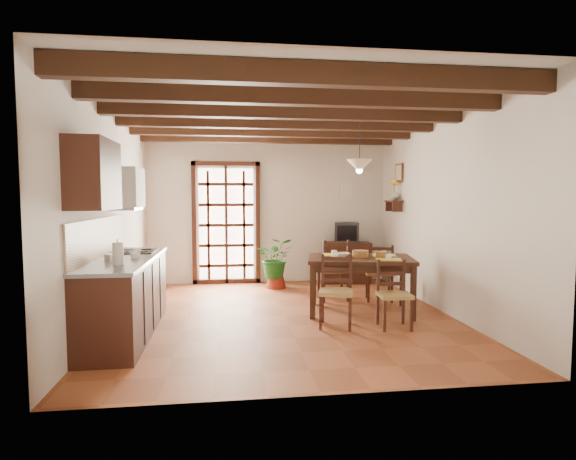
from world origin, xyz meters
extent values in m
plane|color=brown|center=(0.00, 0.00, 0.00)|extent=(5.00, 5.00, 0.00)
cube|color=silver|center=(0.00, 2.50, 1.40)|extent=(4.50, 0.02, 2.80)
cube|color=silver|center=(0.00, -2.50, 1.40)|extent=(4.50, 0.02, 2.80)
cube|color=silver|center=(-2.25, 0.00, 1.40)|extent=(0.02, 5.00, 2.80)
cube|color=silver|center=(2.25, 0.00, 1.40)|extent=(0.02, 5.00, 2.80)
cube|color=white|center=(0.00, 0.00, 2.80)|extent=(4.50, 5.00, 0.02)
cube|color=black|center=(0.00, -2.10, 2.69)|extent=(4.50, 0.14, 0.20)
cube|color=black|center=(0.00, -1.26, 2.69)|extent=(4.50, 0.14, 0.20)
cube|color=black|center=(0.00, -0.42, 2.69)|extent=(4.50, 0.14, 0.20)
cube|color=black|center=(0.00, 0.42, 2.69)|extent=(4.50, 0.14, 0.20)
cube|color=black|center=(0.00, 1.26, 2.69)|extent=(4.50, 0.14, 0.20)
cube|color=black|center=(0.00, 2.10, 2.69)|extent=(4.50, 0.14, 0.20)
cube|color=white|center=(-0.80, 2.49, 1.10)|extent=(1.01, 0.02, 2.11)
cube|color=black|center=(-0.80, 2.44, 2.24)|extent=(1.26, 0.10, 0.08)
cube|color=black|center=(-1.39, 2.44, 1.10)|extent=(0.08, 0.10, 2.28)
cube|color=black|center=(-0.21, 2.44, 1.10)|extent=(0.08, 0.10, 2.28)
cube|color=black|center=(-0.80, 2.42, 1.10)|extent=(1.01, 0.03, 2.02)
cube|color=black|center=(-1.95, -0.60, 0.44)|extent=(0.60, 2.20, 0.88)
cube|color=slate|center=(-1.95, -0.60, 0.90)|extent=(0.64, 2.25, 0.04)
cube|color=tan|center=(-2.23, -0.60, 1.13)|extent=(0.02, 2.20, 0.50)
cube|color=black|center=(-2.08, -1.30, 1.85)|extent=(0.35, 0.80, 0.70)
cube|color=white|center=(-2.05, -0.05, 1.75)|extent=(0.38, 0.60, 0.50)
cube|color=silver|center=(-2.05, -0.05, 1.48)|extent=(0.32, 0.55, 0.04)
cube|color=black|center=(-1.95, -0.05, 0.93)|extent=(0.50, 0.55, 0.02)
cylinder|color=white|center=(-1.90, -1.15, 1.03)|extent=(0.11, 0.11, 0.24)
cylinder|color=silver|center=(-2.05, -0.85, 0.95)|extent=(0.14, 0.14, 0.10)
cube|color=#321B10|center=(1.08, 0.06, 0.76)|extent=(1.60, 1.20, 0.05)
cube|color=#321B10|center=(1.08, 0.06, 0.68)|extent=(1.44, 1.08, 0.10)
cube|color=#321B10|center=(1.81, 0.32, 0.37)|extent=(0.09, 0.09, 0.73)
cube|color=#321B10|center=(0.52, 0.59, 0.37)|extent=(0.09, 0.09, 0.73)
cube|color=#321B10|center=(1.64, -0.47, 0.37)|extent=(0.09, 0.09, 0.73)
cube|color=#321B10|center=(0.35, -0.20, 0.37)|extent=(0.09, 0.09, 0.73)
cube|color=#A18044|center=(0.57, -0.60, 0.44)|extent=(0.51, 0.49, 0.05)
cube|color=black|center=(0.62, -0.44, 0.67)|extent=(0.41, 0.15, 0.45)
cube|color=black|center=(0.57, -0.60, 0.22)|extent=(0.48, 0.47, 0.44)
cube|color=#A18044|center=(1.28, -0.75, 0.42)|extent=(0.41, 0.39, 0.05)
cube|color=black|center=(1.29, -0.59, 0.63)|extent=(0.39, 0.06, 0.42)
cube|color=black|center=(1.28, -0.75, 0.21)|extent=(0.39, 0.37, 0.42)
cube|color=#A18044|center=(0.88, 0.87, 0.48)|extent=(0.46, 0.44, 0.05)
cube|color=black|center=(0.89, 0.69, 0.72)|extent=(0.45, 0.05, 0.49)
cube|color=black|center=(0.88, 0.87, 0.24)|extent=(0.44, 0.42, 0.48)
cube|color=#A18044|center=(1.59, 0.72, 0.44)|extent=(0.49, 0.47, 0.05)
cube|color=black|center=(1.55, 0.56, 0.67)|extent=(0.41, 0.12, 0.45)
cube|color=black|center=(1.59, 0.72, 0.22)|extent=(0.46, 0.45, 0.44)
cube|color=yellow|center=(0.72, -0.17, 0.81)|extent=(0.33, 0.25, 0.01)
cube|color=yellow|center=(1.44, -0.17, 0.81)|extent=(0.33, 0.25, 0.01)
cube|color=yellow|center=(0.72, 0.29, 0.81)|extent=(0.33, 0.25, 0.01)
cube|color=yellow|center=(1.44, 0.29, 0.81)|extent=(0.33, 0.25, 0.01)
cylinder|color=olive|center=(1.08, 0.06, 0.86)|extent=(0.23, 0.23, 0.09)
imported|color=white|center=(0.84, 0.16, 0.81)|extent=(0.24, 0.24, 0.05)
cube|color=black|center=(1.45, 2.23, 0.38)|extent=(0.94, 0.51, 0.77)
cube|color=black|center=(1.45, 2.23, 0.96)|extent=(0.52, 0.49, 0.38)
cube|color=black|center=(1.45, 2.02, 0.96)|extent=(0.35, 0.10, 0.28)
cube|color=white|center=(1.50, 2.48, 1.75)|extent=(0.25, 0.03, 0.32)
cone|color=maroon|center=(0.08, 1.89, 0.11)|extent=(0.37, 0.37, 0.22)
imported|color=#144C19|center=(0.08, 1.89, 0.57)|extent=(1.83, 1.62, 1.88)
cube|color=black|center=(2.14, 1.60, 1.55)|extent=(0.20, 0.42, 0.03)
cube|color=black|center=(2.14, 1.43, 1.46)|extent=(0.18, 0.03, 0.18)
cube|color=black|center=(2.14, 1.77, 1.46)|extent=(0.18, 0.03, 0.18)
imported|color=#B2BFB2|center=(2.14, 1.60, 1.65)|extent=(0.15, 0.15, 0.15)
sphere|color=yellow|center=(2.14, 1.60, 1.86)|extent=(0.14, 0.14, 0.14)
cylinder|color=#144C19|center=(2.14, 1.60, 1.71)|extent=(0.01, 0.01, 0.28)
cube|color=brown|center=(2.23, 1.60, 2.05)|extent=(0.03, 0.32, 0.32)
cube|color=#C3B292|center=(2.21, 1.60, 2.05)|extent=(0.01, 0.26, 0.26)
cylinder|color=black|center=(1.08, 0.16, 2.45)|extent=(0.01, 0.01, 0.70)
cone|color=#FFF3CD|center=(1.08, 0.16, 2.08)|extent=(0.36, 0.36, 0.14)
sphere|color=#FFD88C|center=(1.08, 0.16, 2.00)|extent=(0.09, 0.09, 0.09)
camera|label=1|loc=(-0.73, -6.01, 1.63)|focal=28.00mm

